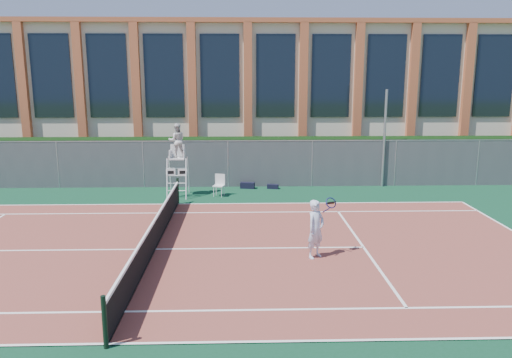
{
  "coord_description": "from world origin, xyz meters",
  "views": [
    {
      "loc": [
        2.67,
        -14.53,
        5.21
      ],
      "look_at": [
        3.16,
        3.0,
        1.58
      ],
      "focal_mm": 35.0,
      "sensor_mm": 36.0,
      "label": 1
    }
  ],
  "objects_px": {
    "plastic_chair": "(219,183)",
    "tennis_player": "(316,229)",
    "steel_pole": "(384,139)",
    "umpire_chair": "(177,143)"
  },
  "relations": [
    {
      "from": "umpire_chair",
      "to": "tennis_player",
      "type": "xyz_separation_m",
      "value": [
        4.94,
        -7.86,
        -1.48
      ]
    },
    {
      "from": "plastic_chair",
      "to": "tennis_player",
      "type": "distance_m",
      "value": 8.41
    },
    {
      "from": "tennis_player",
      "to": "steel_pole",
      "type": "bearing_deg",
      "value": 64.21
    },
    {
      "from": "steel_pole",
      "to": "umpire_chair",
      "type": "distance_m",
      "value": 9.68
    },
    {
      "from": "plastic_chair",
      "to": "tennis_player",
      "type": "height_order",
      "value": "tennis_player"
    },
    {
      "from": "umpire_chair",
      "to": "tennis_player",
      "type": "height_order",
      "value": "umpire_chair"
    },
    {
      "from": "umpire_chair",
      "to": "plastic_chair",
      "type": "height_order",
      "value": "umpire_chair"
    },
    {
      "from": "steel_pole",
      "to": "umpire_chair",
      "type": "bearing_deg",
      "value": -170.15
    },
    {
      "from": "tennis_player",
      "to": "plastic_chair",
      "type": "bearing_deg",
      "value": 111.84
    },
    {
      "from": "umpire_chair",
      "to": "plastic_chair",
      "type": "distance_m",
      "value": 2.55
    }
  ]
}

